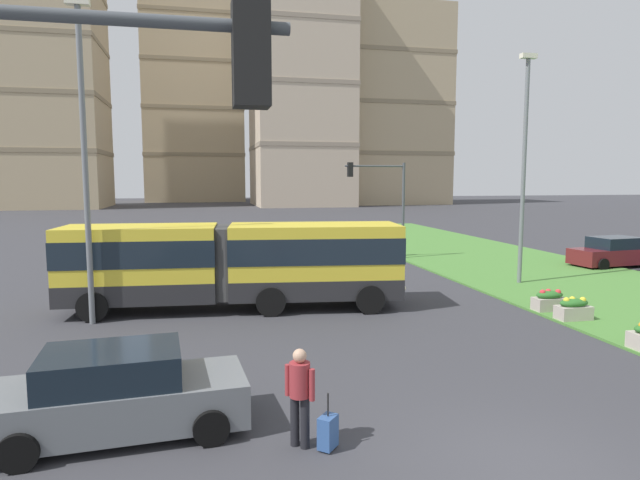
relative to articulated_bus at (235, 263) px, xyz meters
name	(u,v)px	position (x,y,z in m)	size (l,w,h in m)	color
ground_plane	(529,469)	(3.89, -11.89, -1.65)	(260.00, 260.00, 0.00)	#38383D
grass_median	(634,299)	(15.00, -1.89, -1.61)	(10.00, 70.00, 0.08)	#4C8438
articulated_bus	(235,263)	(0.00, 0.00, 0.00)	(12.00, 3.77, 3.00)	yellow
car_maroon_sedan	(613,253)	(20.04, 5.14, -0.90)	(4.56, 2.37, 1.58)	maroon
car_grey_wagon	(119,394)	(-2.65, -9.21, -0.90)	(4.52, 2.28, 1.58)	slate
pedestrian_crossing	(300,391)	(0.45, -10.38, -0.65)	(0.46, 0.41, 1.74)	black
rolling_suitcase	(328,432)	(0.90, -10.58, -1.34)	(0.42, 0.43, 0.97)	#335693
flower_planter_2	(574,309)	(10.60, -4.15, -1.23)	(1.10, 0.56, 0.74)	#B7AD9E
flower_planter_3	(549,300)	(10.60, -2.90, -1.23)	(1.10, 0.56, 0.74)	#B7AD9E
traffic_light_far_right	(384,193)	(9.01, 10.11, 2.17)	(3.55, 0.28, 5.53)	#474C51
streetlight_left	(84,152)	(-4.61, -1.05, 3.80)	(0.70, 0.28, 10.01)	slate
streetlight_median	(524,161)	(12.50, 1.90, 3.73)	(0.70, 0.28, 9.86)	slate
apartment_tower_west	(34,45)	(-26.11, 76.24, 23.87)	(20.00, 16.59, 51.01)	tan
apartment_tower_westcentre	(193,68)	(-2.05, 98.76, 25.78)	(19.81, 14.69, 54.82)	tan
apartment_tower_centre	(300,92)	(16.20, 75.97, 18.02)	(16.27, 19.26, 39.32)	#C6B299
apartment_tower_eastcentre	(389,109)	(33.75, 78.94, 16.00)	(19.44, 15.44, 35.26)	tan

